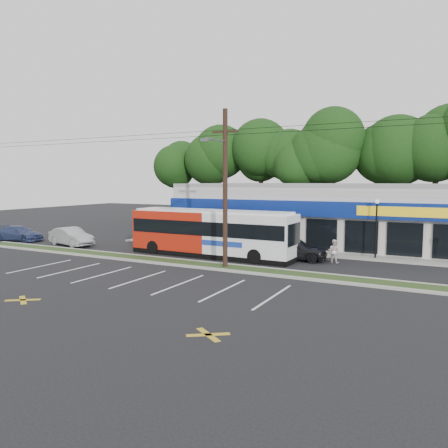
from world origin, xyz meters
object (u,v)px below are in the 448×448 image
metrobus (212,232)px  car_silver (71,237)px  utility_pole (222,183)px  car_dark (293,248)px  car_blue (19,233)px  lamp_post (376,222)px  pedestrian_b (334,251)px  pedestrian_a (270,247)px

metrobus → car_silver: bearing=-174.5°
utility_pole → car_dark: 7.41m
utility_pole → car_blue: bearing=173.5°
lamp_post → pedestrian_b: lamp_post is taller
car_dark → car_silver: (-19.05, -2.40, -0.04)m
pedestrian_a → pedestrian_b: 4.59m
pedestrian_b → pedestrian_a: bearing=4.3°
car_silver → pedestrian_b: 22.05m
car_silver → pedestrian_b: bearing=-71.6°
car_silver → lamp_post: bearing=-65.8°
car_dark → pedestrian_a: 1.73m
utility_pole → pedestrian_a: utility_pole is taller
utility_pole → car_blue: (-22.69, 2.57, -4.72)m
metrobus → car_dark: size_ratio=2.67×
lamp_post → car_blue: size_ratio=0.89×
car_blue → pedestrian_b: pedestrian_b is taller
utility_pole → metrobus: 5.78m
metrobus → pedestrian_a: metrobus is taller
metrobus → pedestrian_a: (4.06, 1.50, -1.03)m
utility_pole → pedestrian_b: bearing=40.8°
car_blue → lamp_post: bearing=-86.4°
utility_pole → pedestrian_b: size_ratio=30.93×
metrobus → car_blue: size_ratio=2.68×
lamp_post → car_blue: 31.38m
pedestrian_a → lamp_post: bearing=174.4°
car_dark → car_silver: bearing=93.2°
metrobus → pedestrian_b: metrobus is taller
pedestrian_a → utility_pole: bearing=48.0°
utility_pole → car_dark: (3.02, 4.97, -4.59)m
car_blue → pedestrian_b: size_ratio=2.96×
lamp_post → pedestrian_a: 7.67m
car_silver → car_blue: bearing=101.8°
utility_pole → pedestrian_b: utility_pole is taller
metrobus → car_blue: 19.97m
lamp_post → car_dark: 6.20m
pedestrian_b → utility_pole: bearing=45.1°
lamp_post → pedestrian_b: (-2.29, -2.80, -1.86)m
lamp_post → car_silver: lamp_post is taller
metrobus → car_dark: 6.04m
utility_pole → pedestrian_a: 6.99m
utility_pole → metrobus: utility_pole is taller
car_dark → pedestrian_b: bearing=-91.8°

